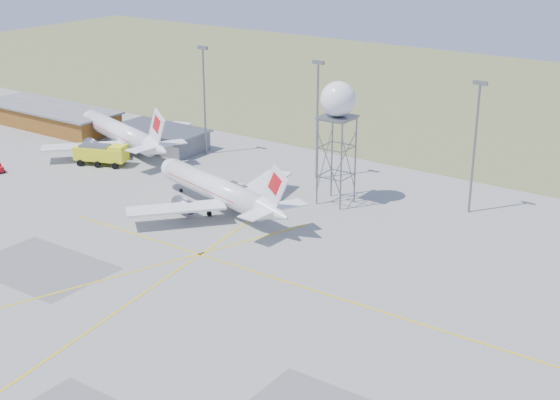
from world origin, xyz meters
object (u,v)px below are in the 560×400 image
Objects in this scene: airliner_far at (122,134)px; airliner_main at (217,190)px; fire_truck at (103,155)px; radar_tower at (337,136)px.

airliner_main is at bearing 175.99° from airliner_far.
fire_truck is (-31.63, 5.47, -1.48)m from airliner_main.
radar_tower is 46.49m from fire_truck.
radar_tower reaches higher than airliner_far.
airliner_main is 3.10× the size of fire_truck.
airliner_far is 9.22m from fire_truck.
airliner_main is 0.98× the size of airliner_far.
airliner_main is 32.14m from fire_truck.
fire_truck is (-44.91, -7.78, -9.12)m from radar_tower.
airliner_main reaches higher than fire_truck.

